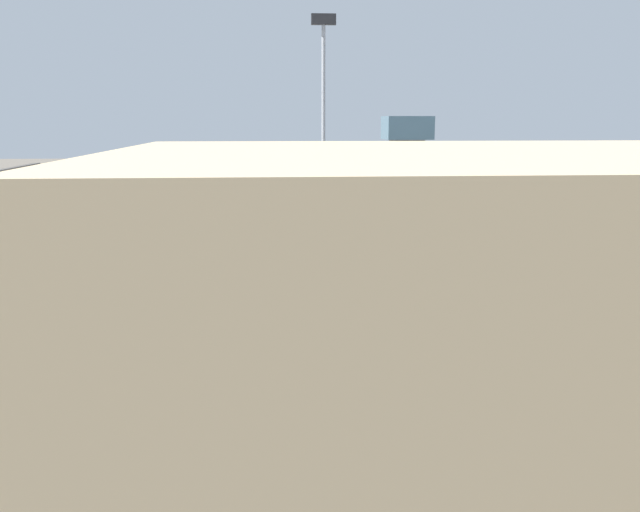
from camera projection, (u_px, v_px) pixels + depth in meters
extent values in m
plane|color=#60594F|center=(255.00, 272.00, 63.45)|extent=(400.00, 400.00, 0.00)
cube|color=#3D3833|center=(257.00, 239.00, 80.56)|extent=(140.00, 2.80, 0.12)
cube|color=#4C443D|center=(256.00, 247.00, 75.67)|extent=(140.00, 2.80, 0.12)
cube|color=#3D3833|center=(256.00, 255.00, 70.78)|extent=(140.00, 2.80, 0.12)
cube|color=#3D3833|center=(255.00, 265.00, 65.89)|extent=(140.00, 2.80, 0.12)
cube|color=#4C443D|center=(255.00, 277.00, 60.99)|extent=(140.00, 2.80, 0.12)
cube|color=#4C443D|center=(254.00, 291.00, 56.10)|extent=(140.00, 2.80, 0.12)
cube|color=#4C443D|center=(253.00, 307.00, 51.21)|extent=(140.00, 2.80, 0.12)
cube|color=#3D3833|center=(252.00, 326.00, 46.32)|extent=(140.00, 2.80, 0.12)
cube|color=#B7BABF|center=(398.00, 257.00, 56.54)|extent=(23.00, 3.00, 5.00)
cube|color=black|center=(398.00, 256.00, 56.53)|extent=(22.40, 3.06, 0.36)
cube|color=#B7BABF|center=(94.00, 262.00, 54.62)|extent=(23.00, 3.00, 5.00)
cube|color=black|center=(94.00, 266.00, 54.69)|extent=(22.40, 3.06, 0.36)
cube|color=silver|center=(563.00, 241.00, 67.89)|extent=(23.00, 3.00, 3.80)
cube|color=silver|center=(316.00, 244.00, 65.97)|extent=(23.00, 3.00, 3.80)
cube|color=#A8AAB2|center=(557.00, 225.00, 77.96)|extent=(23.00, 3.00, 3.80)
cube|color=#285193|center=(557.00, 227.00, 77.99)|extent=(22.40, 3.06, 0.36)
cube|color=#A8AAB2|center=(342.00, 228.00, 76.04)|extent=(23.00, 3.00, 3.80)
cube|color=#285193|center=(342.00, 229.00, 76.07)|extent=(22.40, 3.06, 0.36)
cube|color=#A8AAB2|center=(117.00, 231.00, 74.12)|extent=(23.00, 3.00, 3.80)
cube|color=#285193|center=(117.00, 231.00, 74.13)|extent=(22.40, 3.06, 0.36)
cube|color=#B7BABF|center=(632.00, 249.00, 63.34)|extent=(23.00, 3.00, 3.80)
cube|color=#285193|center=(631.00, 254.00, 63.43)|extent=(22.40, 3.06, 0.36)
cube|color=#B7BABF|center=(368.00, 253.00, 61.42)|extent=(23.00, 3.00, 3.80)
cube|color=#285193|center=(368.00, 256.00, 61.46)|extent=(22.40, 3.06, 0.36)
cube|color=#B7BABF|center=(88.00, 258.00, 59.50)|extent=(23.00, 3.00, 3.80)
cube|color=#285193|center=(88.00, 260.00, 59.54)|extent=(22.40, 3.06, 0.36)
cylinder|color=#9EA0A5|center=(323.00, 133.00, 80.92)|extent=(0.44, 0.44, 24.16)
cube|color=#262628|center=(324.00, 19.00, 78.50)|extent=(2.80, 0.70, 1.20)
cylinder|color=#4C4742|center=(39.00, 205.00, 79.89)|extent=(0.50, 0.50, 8.00)
cube|color=gray|center=(406.00, 181.00, 93.12)|extent=(4.00, 4.00, 11.11)
cube|color=slate|center=(407.00, 128.00, 91.77)|extent=(6.00, 6.00, 3.00)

